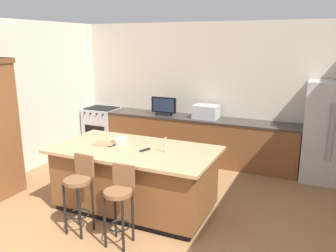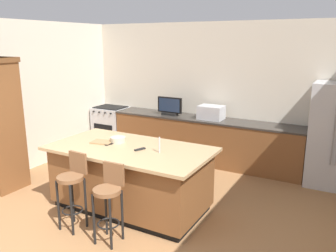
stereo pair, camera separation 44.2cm
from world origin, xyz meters
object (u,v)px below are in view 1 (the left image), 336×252
microwave (206,112)px  refrigerator (330,132)px  fruit_bowl (120,141)px  bar_stool_left (79,187)px  range_oven (103,127)px  cell_phone (112,145)px  cutting_board (104,143)px  tv_monitor (164,107)px  tv_remote (145,150)px  bar_stool_right (120,198)px  kitchen_island (135,178)px

microwave → refrigerator: bearing=-1.1°
microwave → fruit_bowl: (-0.60, -2.24, -0.07)m
bar_stool_left → fruit_bowl: (0.03, 0.96, 0.36)m
range_oven → cell_phone: (1.85, -2.39, 0.48)m
microwave → cutting_board: microwave is taller
cell_phone → tv_monitor: bearing=109.8°
microwave → tv_remote: (-0.10, -2.40, -0.10)m
bar_stool_right → cutting_board: 1.21m
kitchen_island → bar_stool_left: 0.90m
microwave → fruit_bowl: microwave is taller
microwave → cell_phone: (-0.65, -2.39, -0.11)m
tv_monitor → fruit_bowl: tv_monitor is taller
kitchen_island → microwave: (0.29, 2.37, 0.57)m
kitchen_island → bar_stool_right: 0.90m
fruit_bowl → cutting_board: 0.24m
kitchen_island → tv_remote: (0.19, -0.03, 0.47)m
range_oven → fruit_bowl: (1.90, -2.24, 0.51)m
microwave → kitchen_island: bearing=-97.1°
range_oven → cutting_board: bearing=-54.4°
microwave → bar_stool_left: microwave is taller
cell_phone → tv_remote: size_ratio=0.88×
tv_monitor → microwave: bearing=3.3°
refrigerator → tv_remote: (-2.37, -2.35, 0.06)m
refrigerator → fruit_bowl: bearing=-142.5°
tv_monitor → cell_phone: (0.25, -2.34, -0.14)m
refrigerator → microwave: 2.27m
refrigerator → bar_stool_right: (-2.28, -3.18, -0.29)m
microwave → fruit_bowl: bearing=-105.1°
cell_phone → microwave: bearing=88.4°
refrigerator → bar_stool_right: bearing=-125.7°
tv_monitor → bar_stool_left: (0.28, -3.15, -0.47)m
fruit_bowl → cutting_board: (-0.20, -0.13, -0.03)m
cell_phone → bar_stool_right: bearing=-39.0°
bar_stool_right → cutting_board: (-0.78, 0.85, 0.35)m
refrigerator → cell_phone: 3.74m
refrigerator → tv_monitor: 3.17m
tv_remote → range_oven: bearing=156.6°
cell_phone → refrigerator: bearing=52.5°
cell_phone → cutting_board: bearing=-174.7°
kitchen_island → microwave: 2.45m
bar_stool_right → tv_remote: bearing=93.6°
range_oven → bar_stool_left: bar_stool_left is taller
tv_monitor → tv_remote: 2.48m
kitchen_island → refrigerator: refrigerator is taller
kitchen_island → refrigerator: (2.56, 2.33, 0.40)m
refrigerator → microwave: (-2.26, 0.04, 0.16)m
bar_stool_left → refrigerator: bearing=50.4°
tv_monitor → cell_phone: size_ratio=3.63×
kitchen_island → cell_phone: 0.58m
bar_stool_left → fruit_bowl: bearing=91.4°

